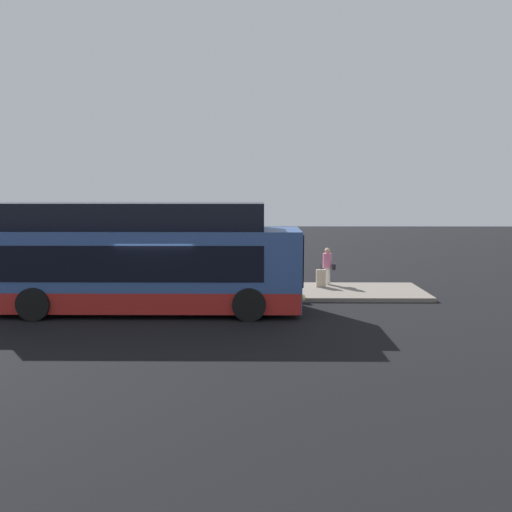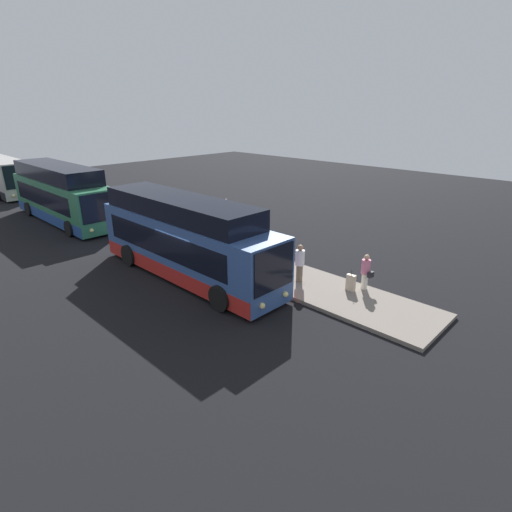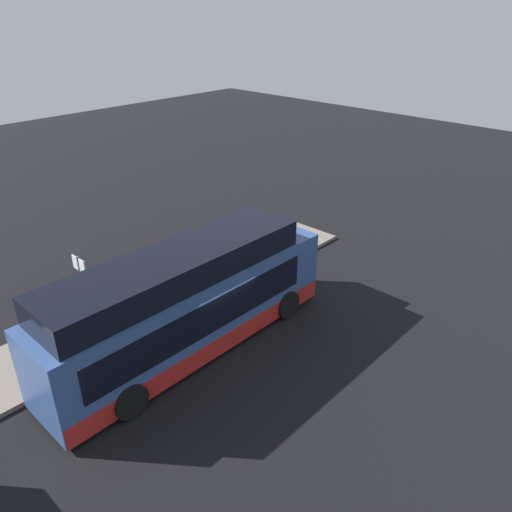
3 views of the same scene
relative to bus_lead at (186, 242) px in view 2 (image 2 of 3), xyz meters
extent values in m
plane|color=black|center=(0.71, -0.16, -1.69)|extent=(80.00, 80.00, 0.00)
cube|color=slate|center=(0.71, 3.03, -1.61)|extent=(20.00, 3.19, 0.16)
cube|color=#33518C|center=(0.10, 0.00, -0.16)|extent=(10.69, 2.44, 2.68)
cube|color=#B2231E|center=(0.10, 0.00, -1.15)|extent=(10.64, 2.46, 0.70)
cube|color=black|center=(-0.17, 0.00, 0.16)|extent=(8.77, 2.47, 1.18)
cube|color=black|center=(5.46, 0.00, 0.22)|extent=(0.06, 2.15, 1.71)
sphere|color=#F9E58C|center=(5.48, 0.67, -1.05)|extent=(0.24, 0.24, 0.24)
sphere|color=#F9E58C|center=(5.48, -0.67, -1.05)|extent=(0.24, 0.24, 0.24)
cylinder|color=black|center=(3.73, 1.22, -1.15)|extent=(1.08, 0.30, 1.08)
cylinder|color=black|center=(3.73, -1.22, -1.15)|extent=(1.08, 0.30, 1.08)
cylinder|color=black|center=(-3.22, 1.22, -1.15)|extent=(1.08, 0.30, 1.08)
cylinder|color=black|center=(-3.22, -1.22, -1.15)|extent=(1.08, 0.30, 1.08)
cube|color=black|center=(-0.33, 0.00, 1.63)|extent=(9.09, 2.24, 0.90)
cube|color=#2D704C|center=(-14.02, 0.00, -0.17)|extent=(11.09, 2.60, 2.69)
cube|color=#23478C|center=(-14.02, 0.00, -1.16)|extent=(11.04, 2.62, 0.70)
cube|color=black|center=(-14.30, 0.00, 0.15)|extent=(9.10, 2.63, 1.18)
cube|color=black|center=(-8.45, 0.00, 0.22)|extent=(0.06, 2.28, 1.72)
sphere|color=#F9E58C|center=(-8.43, 0.71, -1.06)|extent=(0.24, 0.24, 0.24)
sphere|color=#F9E58C|center=(-8.43, -0.71, -1.06)|extent=(0.24, 0.24, 0.24)
cylinder|color=black|center=(-10.25, 1.30, -1.19)|extent=(0.99, 0.30, 0.99)
cylinder|color=black|center=(-10.25, -1.30, -1.19)|extent=(0.99, 0.30, 0.99)
cylinder|color=black|center=(-17.46, 1.30, -1.19)|extent=(0.99, 0.30, 0.99)
cylinder|color=black|center=(-17.46, -1.30, -1.19)|extent=(0.99, 0.30, 0.99)
cube|color=black|center=(-14.46, 0.00, 1.68)|extent=(9.43, 2.39, 1.01)
cube|color=black|center=(-28.82, 0.00, -1.18)|extent=(11.90, 2.61, 0.70)
cube|color=black|center=(-22.82, 0.00, 0.41)|extent=(0.06, 2.28, 1.92)
sphere|color=#F9E58C|center=(-22.80, 0.71, -1.08)|extent=(0.24, 0.24, 0.24)
sphere|color=#F9E58C|center=(-22.80, -0.71, -1.08)|extent=(0.24, 0.24, 0.24)
cylinder|color=black|center=(-24.75, 1.29, -1.23)|extent=(0.91, 0.30, 0.91)
cylinder|color=black|center=(-32.53, 1.29, -1.23)|extent=(0.91, 0.30, 0.91)
cylinder|color=#6B604C|center=(4.42, 2.92, -1.13)|extent=(0.32, 0.32, 0.79)
cylinder|color=silver|center=(4.42, 2.92, -0.40)|extent=(0.46, 0.46, 0.68)
sphere|color=#9E7051|center=(4.42, 2.92, 0.07)|extent=(0.26, 0.26, 0.26)
cylinder|color=silver|center=(6.96, 4.21, -1.17)|extent=(0.32, 0.32, 0.72)
cylinder|color=#CC6B8C|center=(6.96, 4.21, -0.50)|extent=(0.45, 0.45, 0.62)
sphere|color=tan|center=(6.96, 4.21, -0.07)|extent=(0.23, 0.23, 0.23)
cube|color=black|center=(7.25, 4.15, -0.76)|extent=(0.19, 0.30, 0.24)
cylinder|color=#6B604C|center=(0.67, 2.50, -1.16)|extent=(0.41, 0.41, 0.74)
cylinder|color=#BF3333|center=(0.67, 2.50, -0.47)|extent=(0.58, 0.58, 0.64)
sphere|color=tan|center=(0.67, 2.50, -0.03)|extent=(0.24, 0.24, 0.24)
cube|color=#334C7F|center=(0.80, 2.22, -0.74)|extent=(0.31, 0.25, 0.24)
cube|color=beige|center=(6.63, 3.65, -1.16)|extent=(0.39, 0.18, 0.73)
cylinder|color=black|center=(6.63, 3.65, -0.68)|extent=(0.02, 0.02, 0.24)
cylinder|color=#4C4C51|center=(-1.69, 3.75, -0.18)|extent=(0.10, 0.10, 2.69)
cube|color=silver|center=(-1.69, 3.75, 0.86)|extent=(0.04, 0.80, 0.51)
camera|label=1|loc=(4.08, -16.87, 2.54)|focal=35.00mm
camera|label=2|loc=(14.48, -10.35, 5.90)|focal=28.00mm
camera|label=3|loc=(-8.59, -11.16, 9.04)|focal=35.00mm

